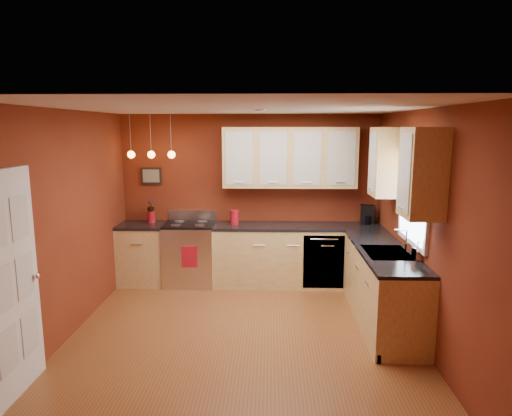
{
  "coord_description": "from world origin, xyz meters",
  "views": [
    {
      "loc": [
        0.32,
        -4.96,
        2.4
      ],
      "look_at": [
        0.12,
        1.0,
        1.34
      ],
      "focal_mm": 32.0,
      "sensor_mm": 36.0,
      "label": 1
    }
  ],
  "objects_px": {
    "red_canister": "(235,217)",
    "coffee_maker": "(367,215)",
    "gas_range": "(190,253)",
    "sink": "(387,254)",
    "soap_pump": "(418,251)"
  },
  "relations": [
    {
      "from": "coffee_maker",
      "to": "soap_pump",
      "type": "relative_size",
      "value": 1.33
    },
    {
      "from": "red_canister",
      "to": "coffee_maker",
      "type": "bearing_deg",
      "value": 2.91
    },
    {
      "from": "coffee_maker",
      "to": "soap_pump",
      "type": "bearing_deg",
      "value": -78.93
    },
    {
      "from": "sink",
      "to": "coffee_maker",
      "type": "bearing_deg",
      "value": 86.54
    },
    {
      "from": "sink",
      "to": "soap_pump",
      "type": "bearing_deg",
      "value": -52.59
    },
    {
      "from": "sink",
      "to": "red_canister",
      "type": "distance_m",
      "value": 2.47
    },
    {
      "from": "sink",
      "to": "soap_pump",
      "type": "xyz_separation_m",
      "value": [
        0.25,
        -0.32,
        0.13
      ]
    },
    {
      "from": "coffee_maker",
      "to": "soap_pump",
      "type": "distance_m",
      "value": 1.97
    },
    {
      "from": "sink",
      "to": "red_canister",
      "type": "relative_size",
      "value": 3.27
    },
    {
      "from": "gas_range",
      "to": "red_canister",
      "type": "relative_size",
      "value": 5.19
    },
    {
      "from": "red_canister",
      "to": "coffee_maker",
      "type": "xyz_separation_m",
      "value": [
        2.03,
        0.1,
        0.02
      ]
    },
    {
      "from": "sink",
      "to": "coffee_maker",
      "type": "xyz_separation_m",
      "value": [
        0.1,
        1.64,
        0.16
      ]
    },
    {
      "from": "gas_range",
      "to": "sink",
      "type": "distance_m",
      "value": 3.05
    },
    {
      "from": "gas_range",
      "to": "soap_pump",
      "type": "bearing_deg",
      "value": -32.45
    },
    {
      "from": "gas_range",
      "to": "red_canister",
      "type": "xyz_separation_m",
      "value": [
        0.69,
        0.04,
        0.57
      ]
    }
  ]
}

